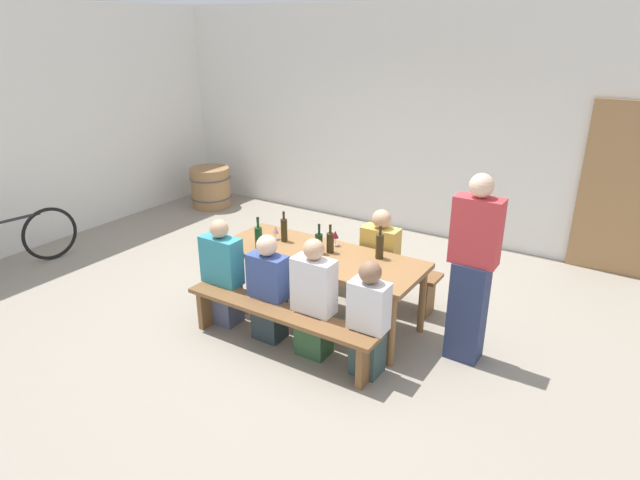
{
  "coord_description": "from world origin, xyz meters",
  "views": [
    {
      "loc": [
        2.68,
        -4.21,
        2.89
      ],
      "look_at": [
        0.0,
        0.0,
        0.9
      ],
      "focal_mm": 30.4,
      "sensor_mm": 36.0,
      "label": 1
    }
  ],
  "objects_px": {
    "wine_bottle_1": "(258,237)",
    "wine_bottle_5": "(316,255)",
    "wine_bottle_0": "(319,243)",
    "wine_glass_1": "(335,235)",
    "seated_guest_near_2": "(314,302)",
    "seated_guest_near_3": "(368,321)",
    "bench_near": "(279,318)",
    "seated_guest_near_1": "(269,291)",
    "wine_bottle_3": "(330,242)",
    "seated_guest_near_0": "(223,276)",
    "standing_host": "(472,273)",
    "wine_glass_0": "(276,230)",
    "wooden_door": "(620,191)",
    "wine_bottle_4": "(284,230)",
    "wine_bottle_2": "(380,246)",
    "seated_guest_far_0": "(379,263)",
    "bench_far": "(354,265)",
    "parked_bicycle_0": "(9,243)",
    "wine_barrel": "(211,187)",
    "tasting_table": "(320,261)"
  },
  "relations": [
    {
      "from": "wine_bottle_4",
      "to": "wine_glass_0",
      "type": "xyz_separation_m",
      "value": [
        -0.11,
        -0.01,
        -0.03
      ]
    },
    {
      "from": "seated_guest_near_3",
      "to": "wine_bottle_0",
      "type": "bearing_deg",
      "value": 56.67
    },
    {
      "from": "standing_host",
      "to": "wine_bottle_2",
      "type": "bearing_deg",
      "value": -4.73
    },
    {
      "from": "wine_glass_1",
      "to": "seated_guest_near_0",
      "type": "relative_size",
      "value": 0.15
    },
    {
      "from": "bench_far",
      "to": "seated_guest_near_2",
      "type": "xyz_separation_m",
      "value": [
        0.29,
        -1.27,
        0.19
      ]
    },
    {
      "from": "seated_guest_near_2",
      "to": "seated_guest_far_0",
      "type": "bearing_deg",
      "value": -5.35
    },
    {
      "from": "wine_bottle_2",
      "to": "seated_guest_far_0",
      "type": "relative_size",
      "value": 0.3
    },
    {
      "from": "wine_bottle_1",
      "to": "wine_bottle_5",
      "type": "relative_size",
      "value": 0.98
    },
    {
      "from": "seated_guest_near_1",
      "to": "wine_bottle_3",
      "type": "bearing_deg",
      "value": -24.46
    },
    {
      "from": "bench_near",
      "to": "wine_bottle_5",
      "type": "xyz_separation_m",
      "value": [
        0.15,
        0.42,
        0.52
      ]
    },
    {
      "from": "wine_bottle_2",
      "to": "wine_barrel",
      "type": "bearing_deg",
      "value": 154.28
    },
    {
      "from": "wine_bottle_0",
      "to": "seated_guest_near_1",
      "type": "relative_size",
      "value": 0.29
    },
    {
      "from": "wooden_door",
      "to": "parked_bicycle_0",
      "type": "relative_size",
      "value": 1.27
    },
    {
      "from": "wine_bottle_3",
      "to": "seated_guest_near_1",
      "type": "height_order",
      "value": "seated_guest_near_1"
    },
    {
      "from": "parked_bicycle_0",
      "to": "wine_glass_1",
      "type": "bearing_deg",
      "value": -61.86
    },
    {
      "from": "seated_guest_near_2",
      "to": "seated_guest_near_3",
      "type": "distance_m",
      "value": 0.56
    },
    {
      "from": "seated_guest_near_2",
      "to": "seated_guest_near_0",
      "type": "bearing_deg",
      "value": 90.0
    },
    {
      "from": "seated_guest_near_2",
      "to": "wine_bottle_0",
      "type": "bearing_deg",
      "value": 28.39
    },
    {
      "from": "wine_bottle_1",
      "to": "seated_guest_near_2",
      "type": "bearing_deg",
      "value": -21.59
    },
    {
      "from": "wine_bottle_0",
      "to": "wine_bottle_1",
      "type": "height_order",
      "value": "wine_bottle_1"
    },
    {
      "from": "wine_bottle_1",
      "to": "wine_bottle_0",
      "type": "bearing_deg",
      "value": 19.18
    },
    {
      "from": "seated_guest_near_0",
      "to": "standing_host",
      "type": "bearing_deg",
      "value": -72.96
    },
    {
      "from": "tasting_table",
      "to": "wine_bottle_3",
      "type": "height_order",
      "value": "wine_bottle_3"
    },
    {
      "from": "wooden_door",
      "to": "wine_bottle_4",
      "type": "xyz_separation_m",
      "value": [
        -2.87,
        -2.86,
        -0.17
      ]
    },
    {
      "from": "wine_bottle_2",
      "to": "wine_bottle_4",
      "type": "height_order",
      "value": "wine_bottle_2"
    },
    {
      "from": "seated_guest_far_0",
      "to": "wine_bottle_4",
      "type": "bearing_deg",
      "value": -62.41
    },
    {
      "from": "wine_bottle_1",
      "to": "wine_bottle_3",
      "type": "xyz_separation_m",
      "value": [
        0.69,
        0.29,
        -0.01
      ]
    },
    {
      "from": "bench_far",
      "to": "standing_host",
      "type": "height_order",
      "value": "standing_host"
    },
    {
      "from": "bench_far",
      "to": "wine_bottle_4",
      "type": "distance_m",
      "value": 0.96
    },
    {
      "from": "wooden_door",
      "to": "seated_guest_near_3",
      "type": "distance_m",
      "value": 3.85
    },
    {
      "from": "wine_glass_0",
      "to": "wine_barrel",
      "type": "distance_m",
      "value": 3.73
    },
    {
      "from": "bench_far",
      "to": "seated_guest_far_0",
      "type": "xyz_separation_m",
      "value": [
        0.39,
        -0.15,
        0.18
      ]
    },
    {
      "from": "wine_bottle_0",
      "to": "parked_bicycle_0",
      "type": "relative_size",
      "value": 0.19
    },
    {
      "from": "wine_bottle_4",
      "to": "seated_guest_near_1",
      "type": "relative_size",
      "value": 0.3
    },
    {
      "from": "wine_bottle_0",
      "to": "seated_guest_near_0",
      "type": "distance_m",
      "value": 1.04
    },
    {
      "from": "wine_bottle_5",
      "to": "seated_guest_near_1",
      "type": "distance_m",
      "value": 0.59
    },
    {
      "from": "wine_bottle_3",
      "to": "wine_glass_0",
      "type": "bearing_deg",
      "value": -179.11
    },
    {
      "from": "wine_glass_0",
      "to": "wine_glass_1",
      "type": "xyz_separation_m",
      "value": [
        0.63,
        0.19,
        0.02
      ]
    },
    {
      "from": "seated_guest_near_0",
      "to": "seated_guest_near_3",
      "type": "distance_m",
      "value": 1.67
    },
    {
      "from": "wine_bottle_1",
      "to": "seated_guest_near_3",
      "type": "bearing_deg",
      "value": -13.78
    },
    {
      "from": "bench_near",
      "to": "seated_guest_near_0",
      "type": "distance_m",
      "value": 0.85
    },
    {
      "from": "wine_bottle_5",
      "to": "wine_bottle_4",
      "type": "bearing_deg",
      "value": 149.84
    },
    {
      "from": "seated_guest_near_2",
      "to": "seated_guest_far_0",
      "type": "distance_m",
      "value": 1.12
    },
    {
      "from": "wooden_door",
      "to": "bench_far",
      "type": "height_order",
      "value": "wooden_door"
    },
    {
      "from": "wine_glass_1",
      "to": "seated_guest_near_2",
      "type": "height_order",
      "value": "seated_guest_near_2"
    },
    {
      "from": "wine_glass_0",
      "to": "seated_guest_near_3",
      "type": "bearing_deg",
      "value": -23.55
    },
    {
      "from": "bench_far",
      "to": "wine_bottle_0",
      "type": "bearing_deg",
      "value": -91.52
    },
    {
      "from": "bench_near",
      "to": "bench_far",
      "type": "relative_size",
      "value": 1.0
    },
    {
      "from": "bench_near",
      "to": "seated_guest_far_0",
      "type": "relative_size",
      "value": 1.79
    },
    {
      "from": "bench_near",
      "to": "wine_bottle_1",
      "type": "relative_size",
      "value": 6.12
    }
  ]
}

